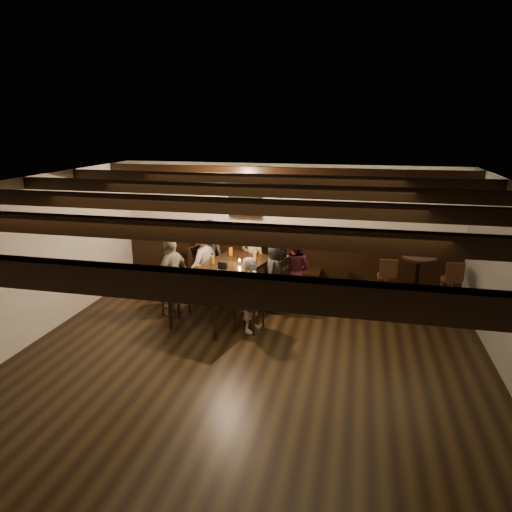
% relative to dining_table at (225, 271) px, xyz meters
% --- Properties ---
extents(room, '(7.00, 7.00, 7.00)m').
position_rel_dining_table_xyz_m(room, '(0.52, 0.20, 0.35)').
color(room, black).
rests_on(room, ground).
extents(dining_table, '(1.43, 2.28, 0.79)m').
position_rel_dining_table_xyz_m(dining_table, '(0.00, 0.00, 0.00)').
color(dining_table, black).
rests_on(dining_table, floor).
extents(chair_left_near, '(0.53, 0.53, 0.95)m').
position_rel_dining_table_xyz_m(chair_left_near, '(-0.59, 0.61, -0.44)').
color(chair_left_near, black).
rests_on(chair_left_near, floor).
extents(chair_left_far, '(0.47, 0.47, 0.86)m').
position_rel_dining_table_xyz_m(chair_left_far, '(-0.81, -0.26, -0.46)').
color(chair_left_far, black).
rests_on(chair_left_far, floor).
extents(chair_right_near, '(0.52, 0.52, 0.95)m').
position_rel_dining_table_xyz_m(chair_right_near, '(0.81, 0.26, -0.44)').
color(chair_right_near, black).
rests_on(chair_right_near, floor).
extents(chair_right_far, '(0.49, 0.49, 0.88)m').
position_rel_dining_table_xyz_m(chair_right_far, '(0.59, -0.61, -0.46)').
color(chair_right_far, black).
rests_on(chair_right_far, floor).
extents(person_bench_left, '(0.75, 0.58, 1.36)m').
position_rel_dining_table_xyz_m(person_bench_left, '(-0.66, 1.09, -0.05)').
color(person_bench_left, '#262528').
rests_on(person_bench_left, floor).
extents(person_bench_centre, '(0.53, 0.42, 1.30)m').
position_rel_dining_table_xyz_m(person_bench_centre, '(0.25, 1.02, -0.08)').
color(person_bench_centre, gray).
rests_on(person_bench_centre, floor).
extents(person_bench_right, '(0.70, 0.60, 1.25)m').
position_rel_dining_table_xyz_m(person_bench_right, '(1.09, 0.66, -0.10)').
color(person_bench_right, maroon).
rests_on(person_bench_right, floor).
extents(person_left_near, '(0.71, 0.98, 1.37)m').
position_rel_dining_table_xyz_m(person_left_near, '(-0.62, 0.62, -0.04)').
color(person_left_near, '#A7988E').
rests_on(person_left_near, floor).
extents(person_left_far, '(0.50, 0.84, 1.33)m').
position_rel_dining_table_xyz_m(person_left_far, '(-0.84, -0.26, -0.06)').
color(person_left_far, gray).
rests_on(person_left_far, floor).
extents(person_right_near, '(0.55, 0.71, 1.28)m').
position_rel_dining_table_xyz_m(person_right_near, '(0.84, 0.26, -0.08)').
color(person_right_near, '#232325').
rests_on(person_right_near, floor).
extents(person_right_far, '(0.38, 0.49, 1.18)m').
position_rel_dining_table_xyz_m(person_right_far, '(0.62, -0.62, -0.14)').
color(person_right_far, '#BCAB9F').
rests_on(person_right_far, floor).
extents(pint_a, '(0.07, 0.07, 0.14)m').
position_rel_dining_table_xyz_m(pint_a, '(-0.10, 0.75, 0.13)').
color(pint_a, '#BF7219').
rests_on(pint_a, dining_table).
extents(pint_b, '(0.07, 0.07, 0.14)m').
position_rel_dining_table_xyz_m(pint_b, '(0.40, 0.57, 0.13)').
color(pint_b, '#BF7219').
rests_on(pint_b, dining_table).
extents(pint_c, '(0.07, 0.07, 0.14)m').
position_rel_dining_table_xyz_m(pint_c, '(-0.27, 0.17, 0.13)').
color(pint_c, '#BF7219').
rests_on(pint_c, dining_table).
extents(pint_d, '(0.07, 0.07, 0.14)m').
position_rel_dining_table_xyz_m(pint_d, '(0.34, 0.12, 0.13)').
color(pint_d, silver).
rests_on(pint_d, dining_table).
extents(pint_e, '(0.07, 0.07, 0.14)m').
position_rel_dining_table_xyz_m(pint_e, '(-0.32, -0.38, 0.13)').
color(pint_e, '#BF7219').
rests_on(pint_e, dining_table).
extents(pint_f, '(0.07, 0.07, 0.14)m').
position_rel_dining_table_xyz_m(pint_f, '(0.06, -0.58, 0.13)').
color(pint_f, silver).
rests_on(pint_f, dining_table).
extents(pint_g, '(0.07, 0.07, 0.14)m').
position_rel_dining_table_xyz_m(pint_g, '(-0.14, -0.79, 0.13)').
color(pint_g, '#BF7219').
rests_on(pint_g, dining_table).
extents(plate_near, '(0.24, 0.24, 0.01)m').
position_rel_dining_table_xyz_m(plate_near, '(-0.31, -0.64, 0.07)').
color(plate_near, white).
rests_on(plate_near, dining_table).
extents(plate_far, '(0.24, 0.24, 0.01)m').
position_rel_dining_table_xyz_m(plate_far, '(0.10, -0.33, 0.07)').
color(plate_far, white).
rests_on(plate_far, dining_table).
extents(condiment_caddy, '(0.15, 0.10, 0.12)m').
position_rel_dining_table_xyz_m(condiment_caddy, '(-0.01, -0.05, 0.12)').
color(condiment_caddy, black).
rests_on(condiment_caddy, dining_table).
extents(candle, '(0.05, 0.05, 0.05)m').
position_rel_dining_table_xyz_m(candle, '(0.19, 0.26, 0.09)').
color(candle, beige).
rests_on(candle, dining_table).
extents(high_top_table, '(0.57, 0.57, 1.00)m').
position_rel_dining_table_xyz_m(high_top_table, '(3.16, 0.66, -0.07)').
color(high_top_table, black).
rests_on(high_top_table, floor).
extents(bar_stool_left, '(0.32, 0.33, 1.02)m').
position_rel_dining_table_xyz_m(bar_stool_left, '(2.66, 0.45, -0.35)').
color(bar_stool_left, '#352011').
rests_on(bar_stool_left, floor).
extents(bar_stool_right, '(0.32, 0.34, 1.02)m').
position_rel_dining_table_xyz_m(bar_stool_right, '(3.66, 0.50, -0.35)').
color(bar_stool_right, '#352011').
rests_on(bar_stool_right, floor).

